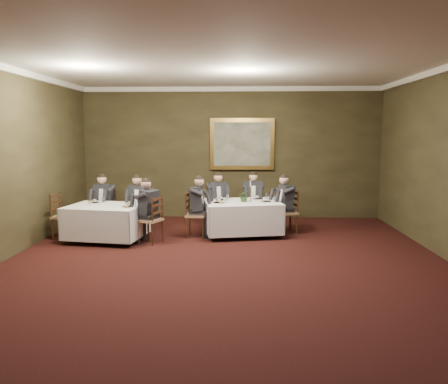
# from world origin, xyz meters

# --- Properties ---
(ground) EXTENTS (10.00, 10.00, 0.00)m
(ground) POSITION_xyz_m (0.00, 0.00, 0.00)
(ground) COLOR black
(ground) RESTS_ON ground
(ceiling) EXTENTS (8.00, 10.00, 0.10)m
(ceiling) POSITION_xyz_m (0.00, 0.00, 3.50)
(ceiling) COLOR silver
(ceiling) RESTS_ON back_wall
(back_wall) EXTENTS (8.00, 0.10, 3.50)m
(back_wall) POSITION_xyz_m (0.00, 5.00, 1.75)
(back_wall) COLOR #2E2717
(back_wall) RESTS_ON ground
(front_wall) EXTENTS (8.00, 0.10, 3.50)m
(front_wall) POSITION_xyz_m (0.00, -5.00, 1.75)
(front_wall) COLOR #2E2717
(front_wall) RESTS_ON ground
(crown_molding) EXTENTS (8.00, 10.00, 0.12)m
(crown_molding) POSITION_xyz_m (0.00, 0.00, 3.44)
(crown_molding) COLOR white
(crown_molding) RESTS_ON back_wall
(table_main) EXTENTS (1.88, 1.57, 0.67)m
(table_main) POSITION_xyz_m (0.30, 2.86, 0.45)
(table_main) COLOR black
(table_main) RESTS_ON ground
(table_second) EXTENTS (1.74, 1.43, 0.67)m
(table_second) POSITION_xyz_m (-2.60, 2.23, 0.45)
(table_second) COLOR black
(table_second) RESTS_ON ground
(chair_main_backleft) EXTENTS (0.56, 0.54, 1.00)m
(chair_main_backleft) POSITION_xyz_m (-0.31, 3.62, 0.28)
(chair_main_backleft) COLOR #98724D
(chair_main_backleft) RESTS_ON ground
(diner_main_backleft) EXTENTS (0.54, 0.59, 1.35)m
(diner_main_backleft) POSITION_xyz_m (-0.30, 3.61, 0.51)
(diner_main_backleft) COLOR black
(diner_main_backleft) RESTS_ON chair_main_backleft
(chair_main_backright) EXTENTS (0.44, 0.42, 1.00)m
(chair_main_backright) POSITION_xyz_m (0.58, 3.79, 0.28)
(chair_main_backright) COLOR #98724D
(chair_main_backright) RESTS_ON ground
(diner_main_backright) EXTENTS (0.42, 0.48, 1.35)m
(diner_main_backright) POSITION_xyz_m (0.58, 3.78, 0.51)
(diner_main_backright) COLOR black
(diner_main_backright) RESTS_ON chair_main_backright
(chair_main_endleft) EXTENTS (0.45, 0.47, 1.00)m
(chair_main_endleft) POSITION_xyz_m (-0.74, 2.66, 0.28)
(chair_main_endleft) COLOR #98724D
(chair_main_endleft) RESTS_ON ground
(diner_main_endleft) EXTENTS (0.51, 0.44, 1.35)m
(diner_main_endleft) POSITION_xyz_m (-0.72, 2.66, 0.51)
(diner_main_endleft) COLOR black
(diner_main_endleft) RESTS_ON chair_main_endleft
(chair_main_endright) EXTENTS (0.53, 0.55, 1.00)m
(chair_main_endright) POSITION_xyz_m (1.33, 3.07, 0.28)
(chair_main_endright) COLOR #98724D
(chair_main_endright) RESTS_ON ground
(diner_main_endright) EXTENTS (0.58, 0.53, 1.35)m
(diner_main_endright) POSITION_xyz_m (1.32, 3.06, 0.51)
(diner_main_endright) COLOR black
(diner_main_endright) RESTS_ON chair_main_endright
(chair_sec_backleft) EXTENTS (0.52, 0.50, 1.00)m
(chair_sec_backleft) POSITION_xyz_m (-2.90, 3.09, 0.28)
(chair_sec_backleft) COLOR #98724D
(chair_sec_backleft) RESTS_ON ground
(diner_sec_backleft) EXTENTS (0.49, 0.55, 1.35)m
(diner_sec_backleft) POSITION_xyz_m (-2.90, 3.08, 0.51)
(diner_sec_backleft) COLOR black
(diner_sec_backleft) RESTS_ON chair_sec_backleft
(chair_sec_backright) EXTENTS (0.47, 0.45, 1.00)m
(chair_sec_backright) POSITION_xyz_m (-2.06, 2.97, 0.28)
(chair_sec_backright) COLOR #98724D
(chair_sec_backright) RESTS_ON ground
(diner_sec_backright) EXTENTS (0.44, 0.51, 1.35)m
(diner_sec_backright) POSITION_xyz_m (-2.06, 2.95, 0.51)
(diner_sec_backright) COLOR black
(diner_sec_backright) RESTS_ON chair_sec_backright
(chair_sec_endright) EXTENTS (0.56, 0.57, 1.00)m
(chair_sec_endright) POSITION_xyz_m (-1.62, 2.08, 0.28)
(chair_sec_endright) COLOR #98724D
(chair_sec_endright) RESTS_ON ground
(diner_sec_endright) EXTENTS (0.60, 0.55, 1.35)m
(diner_sec_endright) POSITION_xyz_m (-1.63, 2.08, 0.51)
(diner_sec_endright) COLOR black
(diner_sec_endright) RESTS_ON chair_sec_endright
(chair_sec_endleft) EXTENTS (0.47, 0.48, 1.00)m
(chair_sec_endleft) POSITION_xyz_m (-3.58, 2.38, 0.28)
(chair_sec_endleft) COLOR #98724D
(chair_sec_endleft) RESTS_ON ground
(centerpiece) EXTENTS (0.26, 0.23, 0.28)m
(centerpiece) POSITION_xyz_m (0.35, 2.85, 0.90)
(centerpiece) COLOR #2D5926
(centerpiece) RESTS_ON table_main
(candlestick) EXTENTS (0.07, 0.07, 0.48)m
(candlestick) POSITION_xyz_m (0.48, 2.94, 0.94)
(candlestick) COLOR #AC7E34
(candlestick) RESTS_ON table_main
(place_setting_table_main) EXTENTS (0.33, 0.31, 0.14)m
(place_setting_table_main) POSITION_xyz_m (-0.15, 3.15, 0.80)
(place_setting_table_main) COLOR white
(place_setting_table_main) RESTS_ON table_main
(place_setting_table_second) EXTENTS (0.33, 0.31, 0.14)m
(place_setting_table_second) POSITION_xyz_m (-2.92, 2.65, 0.80)
(place_setting_table_second) COLOR white
(place_setting_table_second) RESTS_ON table_second
(painting) EXTENTS (1.72, 0.09, 1.37)m
(painting) POSITION_xyz_m (0.30, 4.94, 2.00)
(painting) COLOR #BE9745
(painting) RESTS_ON back_wall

